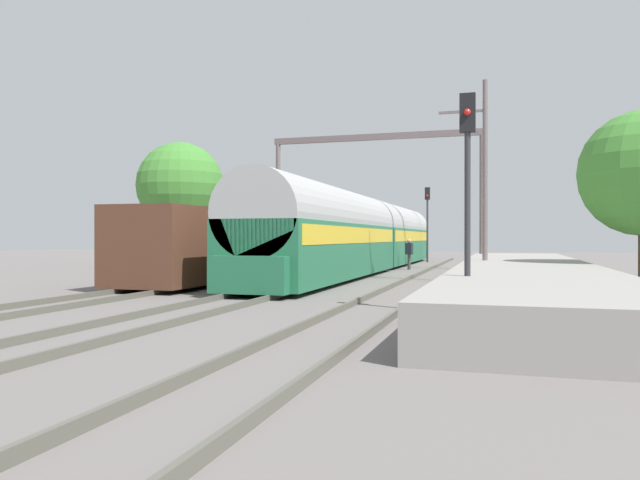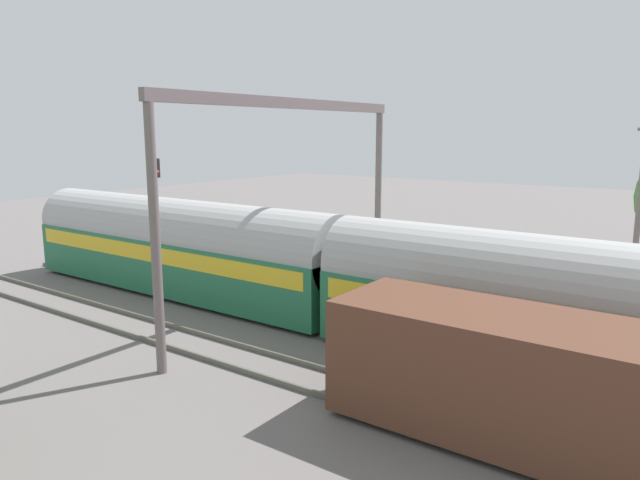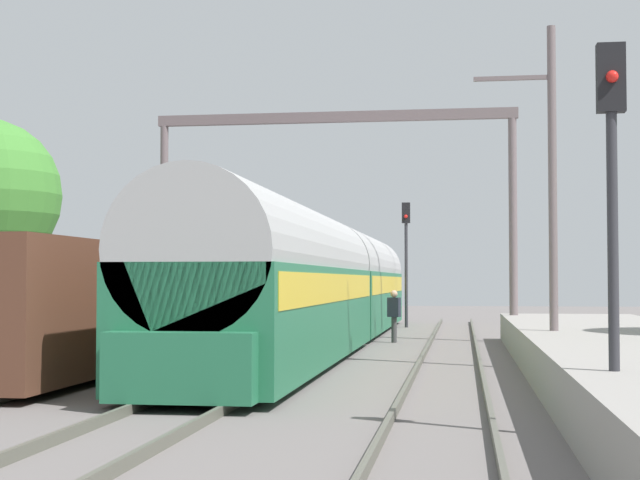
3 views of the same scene
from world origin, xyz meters
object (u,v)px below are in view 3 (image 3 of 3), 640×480
freight_car (93,306)px  catenary_gantry (334,176)px  passenger_train (325,283)px  railway_signal_far (406,248)px  person_crossing (394,311)px  railway_signal_near (612,186)px

freight_car → catenary_gantry: catenary_gantry is taller
passenger_train → railway_signal_far: bearing=80.8°
passenger_train → freight_car: bearing=-112.7°
person_crossing → railway_signal_near: railway_signal_near is taller
passenger_train → railway_signal_far: 12.08m
railway_signal_far → freight_car: bearing=-105.5°
catenary_gantry → railway_signal_near: bearing=-72.7°
passenger_train → catenary_gantry: 4.22m
railway_signal_near → catenary_gantry: bearing=107.3°
passenger_train → freight_car: passenger_train is taller
freight_car → person_crossing: (6.15, 10.96, -0.44)m
person_crossing → railway_signal_near: 20.01m
person_crossing → catenary_gantry: 5.12m
freight_car → railway_signal_near: (10.33, -8.49, 1.82)m
person_crossing → railway_signal_near: size_ratio=0.34×
passenger_train → railway_signal_near: (6.28, -18.13, 1.31)m
railway_signal_near → catenary_gantry: 21.31m
freight_car → railway_signal_far: 22.37m
person_crossing → railway_signal_far: railway_signal_far is taller
passenger_train → railway_signal_near: 19.23m
passenger_train → catenary_gantry: bearing=90.0°
railway_signal_far → catenary_gantry: size_ratio=0.44×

